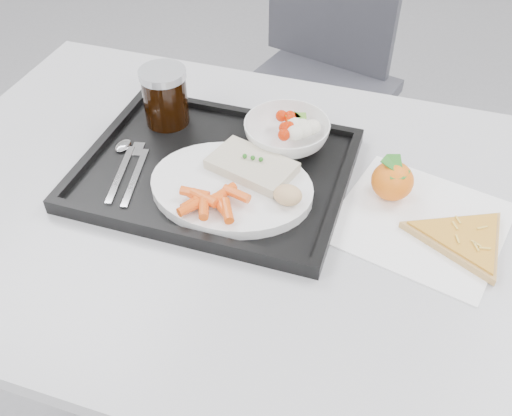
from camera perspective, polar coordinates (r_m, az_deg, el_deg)
The scene contains 14 objects.
table at distance 0.98m, azimuth -0.08°, elevation -2.45°, with size 1.20×0.80×0.75m.
chair at distance 1.78m, azimuth 6.39°, elevation 14.69°, with size 0.51×0.51×0.93m.
tray at distance 0.99m, azimuth -4.06°, elevation 3.72°, with size 0.45×0.35×0.03m.
dinner_plate at distance 0.93m, azimuth -2.46°, elevation 2.10°, with size 0.27×0.27×0.02m.
fish_fillet at distance 0.94m, azimuth -0.41°, elevation 4.27°, with size 0.16×0.12×0.03m.
bread_roll at distance 0.88m, azimuth 3.19°, elevation 1.31°, with size 0.06×0.05×0.03m.
salad_bowl at distance 1.02m, azimuth 3.09°, elevation 7.44°, with size 0.15×0.15×0.05m.
cola_glass at distance 1.08m, azimuth -9.09°, elevation 11.04°, with size 0.09×0.09×0.11m.
cutlery at distance 1.01m, azimuth -12.75°, elevation 4.42°, with size 0.10×0.17×0.01m.
napkin at distance 0.94m, azimuth 16.10°, elevation -1.34°, with size 0.30×0.29×0.00m.
tangerine at distance 0.95m, azimuth 13.48°, elevation 2.68°, with size 0.08×0.08×0.07m.
pizza_slice at distance 0.92m, azimuth 20.08°, elevation -2.92°, with size 0.20×0.20×0.02m.
carrot_pile at distance 0.88m, azimuth -4.65°, elevation 0.75°, with size 0.11×0.09×0.02m.
salad_contents at distance 1.02m, azimuth 4.10°, elevation 8.13°, with size 0.09×0.08×0.03m.
Camera 1 is at (0.21, -0.35, 1.39)m, focal length 40.00 mm.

